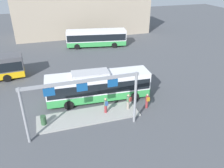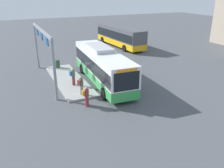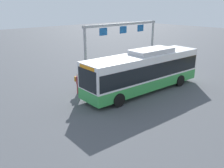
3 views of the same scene
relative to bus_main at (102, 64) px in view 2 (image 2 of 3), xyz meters
The scene contains 9 objects.
ground_plane 1.81m from the bus_main, ahead, with size 120.00×120.00×0.00m, color #4C4F54.
platform_curb 3.87m from the bus_main, 120.97° to the right, with size 10.00×2.80×0.16m, color #9E9E99.
bus_main is the anchor object (origin of this frame).
bus_background_left 16.30m from the bus_main, 147.44° to the left, with size 11.49×3.25×3.10m.
person_boarding 5.51m from the bus_main, 36.03° to the right, with size 0.34×0.52×1.67m.
person_waiting_near 3.89m from the bus_main, 51.09° to the right, with size 0.55×0.60×1.67m.
person_waiting_mid 3.07m from the bus_main, 90.40° to the right, with size 0.38×0.55×1.67m.
platform_sign_gantry 5.99m from the bus_main, 117.04° to the right, with size 9.95×0.24×5.20m.
trash_bin 6.91m from the bus_main, 152.98° to the right, with size 0.52×0.52×0.90m, color #2D5133.
Camera 2 is at (20.27, -8.35, 8.50)m, focal length 37.89 mm.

